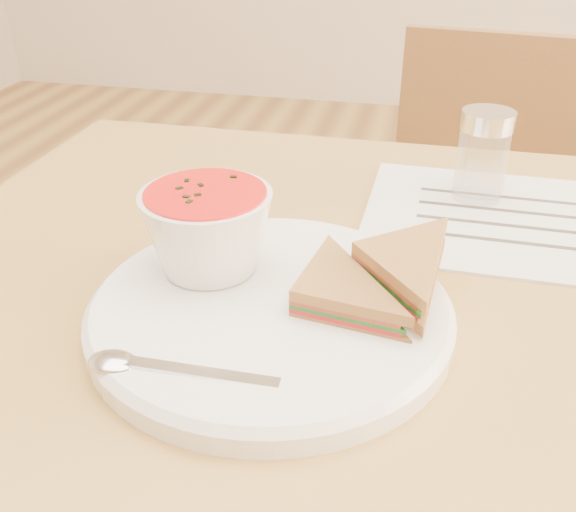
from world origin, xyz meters
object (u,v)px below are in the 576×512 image
(plate, at_px, (270,312))
(soup_bowl, at_px, (208,235))
(chair_far, at_px, (470,298))
(condiment_shaker, at_px, (482,157))

(plate, height_order, soup_bowl, soup_bowl)
(chair_far, distance_m, condiment_shaker, 0.49)
(soup_bowl, distance_m, condiment_shaker, 0.33)
(soup_bowl, bearing_deg, condiment_shaker, 46.33)
(plate, relative_size, condiment_shaker, 2.88)
(plate, distance_m, condiment_shaker, 0.32)
(soup_bowl, bearing_deg, plate, -29.05)
(plate, relative_size, soup_bowl, 2.68)
(condiment_shaker, bearing_deg, plate, -121.48)
(chair_far, xyz_separation_m, soup_bowl, (-0.27, -0.55, 0.38))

